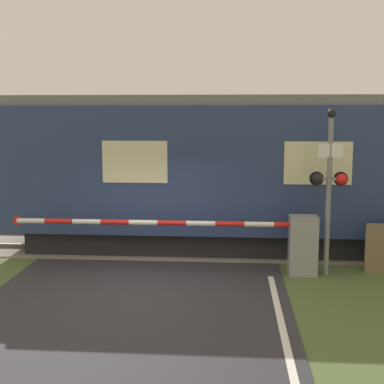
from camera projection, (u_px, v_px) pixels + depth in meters
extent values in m
plane|color=#4C6033|center=(142.00, 290.00, 10.59)|extent=(80.00, 80.00, 0.00)
cube|color=gray|center=(165.00, 244.00, 14.22)|extent=(36.00, 3.20, 0.03)
cube|color=#595451|center=(161.00, 248.00, 13.50)|extent=(36.00, 0.08, 0.10)
cube|color=#595451|center=(168.00, 235.00, 14.92)|extent=(36.00, 0.08, 0.10)
cube|color=black|center=(306.00, 236.00, 13.90)|extent=(13.99, 2.67, 0.60)
cube|color=navy|center=(308.00, 166.00, 13.63)|extent=(15.21, 3.14, 3.04)
cube|color=slate|center=(310.00, 101.00, 13.39)|extent=(14.90, 2.89, 0.24)
cube|color=beige|center=(318.00, 163.00, 12.04)|extent=(1.52, 0.02, 0.97)
cube|color=beige|center=(135.00, 162.00, 12.35)|extent=(1.52, 0.02, 0.97)
cube|color=gray|center=(303.00, 245.00, 11.52)|extent=(0.60, 0.44, 1.29)
cylinder|color=gray|center=(304.00, 225.00, 11.45)|extent=(0.16, 0.16, 0.18)
cylinder|color=red|center=(289.00, 225.00, 11.48)|extent=(0.63, 0.11, 0.11)
cylinder|color=white|center=(259.00, 224.00, 11.53)|extent=(0.63, 0.11, 0.11)
cylinder|color=red|center=(230.00, 224.00, 11.57)|extent=(0.63, 0.11, 0.11)
cylinder|color=white|center=(201.00, 223.00, 11.62)|extent=(0.63, 0.11, 0.11)
cylinder|color=red|center=(172.00, 223.00, 11.67)|extent=(0.63, 0.11, 0.11)
cylinder|color=white|center=(143.00, 223.00, 11.71)|extent=(0.63, 0.11, 0.11)
cylinder|color=red|center=(115.00, 222.00, 11.76)|extent=(0.63, 0.11, 0.11)
cylinder|color=white|center=(87.00, 222.00, 11.81)|extent=(0.63, 0.11, 0.11)
cylinder|color=red|center=(59.00, 221.00, 11.86)|extent=(0.63, 0.11, 0.11)
cylinder|color=white|center=(31.00, 221.00, 11.90)|extent=(0.63, 0.11, 0.11)
cylinder|color=red|center=(17.00, 221.00, 11.93)|extent=(0.20, 0.02, 0.20)
cylinder|color=gray|center=(328.00, 198.00, 11.36)|extent=(0.11, 0.11, 3.37)
cube|color=gray|center=(329.00, 179.00, 11.30)|extent=(0.63, 0.07, 0.07)
sphere|color=black|center=(317.00, 179.00, 11.27)|extent=(0.24, 0.24, 0.24)
sphere|color=red|center=(342.00, 179.00, 11.23)|extent=(0.24, 0.24, 0.24)
cylinder|color=black|center=(317.00, 179.00, 11.38)|extent=(0.30, 0.06, 0.30)
cylinder|color=black|center=(341.00, 179.00, 11.34)|extent=(0.30, 0.06, 0.30)
cube|color=white|center=(331.00, 150.00, 11.17)|extent=(0.52, 0.02, 0.29)
sphere|color=black|center=(332.00, 113.00, 11.10)|extent=(0.18, 0.18, 0.18)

